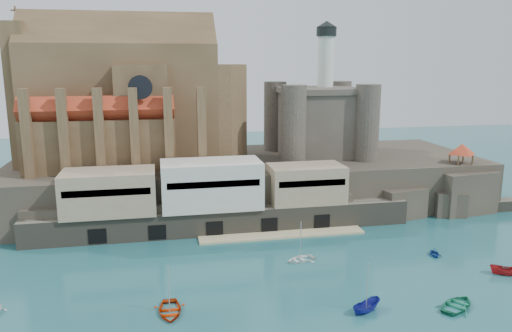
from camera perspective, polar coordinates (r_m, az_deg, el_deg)
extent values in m
plane|color=#1A5056|center=(74.13, 4.99, -12.65)|extent=(300.00, 300.00, 0.00)
cube|color=#2C2721|center=(109.43, -0.84, -1.67)|extent=(100.00, 34.00, 10.00)
cube|color=#2C2721|center=(94.20, -22.34, -6.14)|extent=(9.00, 5.00, 6.00)
cube|color=#2C2721|center=(92.38, -12.51, -5.85)|extent=(9.00, 5.00, 6.00)
cube|color=#2C2721|center=(93.47, -2.00, -5.35)|extent=(9.00, 5.00, 6.00)
cube|color=#2C2721|center=(97.55, 7.93, -4.71)|extent=(9.00, 5.00, 6.00)
cube|color=#2C2721|center=(103.81, 16.32, -4.07)|extent=(9.00, 5.00, 6.00)
cube|color=#5D584A|center=(92.34, -3.74, -6.08)|extent=(70.00, 6.00, 4.50)
cube|color=tan|center=(90.64, 3.00, -7.82)|extent=(30.00, 4.00, 0.40)
cube|color=black|center=(89.71, -17.67, -7.63)|extent=(3.00, 0.40, 2.60)
cube|color=black|center=(89.09, -11.22, -7.41)|extent=(3.00, 0.40, 2.60)
cube|color=black|center=(89.58, -4.76, -7.11)|extent=(3.00, 0.40, 2.60)
cube|color=black|center=(91.18, 1.53, -6.72)|extent=(3.00, 0.40, 2.60)
cube|color=black|center=(93.82, 7.53, -6.28)|extent=(3.00, 0.40, 2.60)
cube|color=gray|center=(91.30, -16.43, -2.84)|extent=(16.00, 9.00, 7.50)
cube|color=beige|center=(91.27, -5.13, -2.07)|extent=(18.00, 9.00, 8.50)
cube|color=gray|center=(95.01, 5.74, -1.99)|extent=(14.00, 8.00, 7.00)
cube|color=brown|center=(107.11, -14.98, 6.85)|extent=(38.00, 14.00, 24.00)
cube|color=brown|center=(106.79, -15.34, 13.27)|extent=(38.00, 13.01, 13.01)
cylinder|color=brown|center=(107.81, -4.74, 6.18)|extent=(14.00, 14.00, 20.00)
cube|color=brown|center=(107.13, -12.78, 5.89)|extent=(10.00, 20.00, 20.00)
cube|color=brown|center=(98.90, -17.39, 2.22)|extent=(28.00, 5.00, 10.00)
cube|color=brown|center=(117.60, -16.48, 3.75)|extent=(28.00, 5.00, 10.00)
cube|color=#A8331C|center=(98.06, -17.63, 6.02)|extent=(28.00, 5.66, 5.66)
cube|color=#A8331C|center=(116.89, -16.67, 6.96)|extent=(28.00, 5.66, 5.66)
cube|color=brown|center=(109.78, -25.05, 7.30)|extent=(4.00, 10.00, 28.00)
cylinder|color=black|center=(94.65, -13.09, 8.75)|extent=(4.40, 0.30, 4.40)
cube|color=brown|center=(97.57, -24.70, 3.33)|extent=(1.60, 2.20, 16.00)
cube|color=brown|center=(96.32, -21.11, 3.52)|extent=(1.60, 2.20, 16.00)
cube|color=brown|center=(95.46, -17.44, 3.70)|extent=(1.60, 2.20, 16.00)
cube|color=brown|center=(95.00, -13.71, 3.88)|extent=(1.60, 2.20, 16.00)
cube|color=brown|center=(94.95, -9.97, 4.03)|extent=(1.60, 2.20, 16.00)
cube|color=brown|center=(95.29, -6.23, 4.17)|extent=(1.60, 2.20, 16.00)
cube|color=#413B33|center=(112.19, 7.13, 4.81)|extent=(16.00, 16.00, 14.00)
cube|color=#413B33|center=(111.52, 7.23, 8.58)|extent=(17.00, 17.00, 1.20)
cylinder|color=#413B33|center=(102.14, 4.29, 4.73)|extent=(5.20, 5.20, 16.00)
cylinder|color=#413B33|center=(107.55, 12.56, 4.84)|extent=(5.20, 5.20, 16.00)
cylinder|color=#413B33|center=(117.52, 2.19, 5.71)|extent=(5.20, 5.20, 16.00)
cylinder|color=#413B33|center=(122.24, 9.53, 5.80)|extent=(5.20, 5.20, 16.00)
cylinder|color=silver|center=(113.87, 7.96, 11.45)|extent=(3.60, 3.60, 12.00)
cylinder|color=black|center=(114.04, 8.06, 14.97)|extent=(4.40, 4.40, 2.00)
cone|color=black|center=(114.13, 8.08, 15.77)|extent=(4.60, 4.60, 1.40)
cube|color=#2C2721|center=(112.58, 22.11, -2.52)|extent=(12.00, 10.00, 8.70)
cube|color=#2C2721|center=(108.47, 21.13, -3.99)|extent=(6.00, 5.00, 5.00)
cube|color=#2C2721|center=(117.27, 23.57, -2.77)|extent=(5.00, 4.00, 6.00)
cube|color=brown|center=(111.61, 22.29, -0.28)|extent=(4.20, 4.20, 0.30)
cylinder|color=brown|center=(109.15, 22.11, 0.25)|extent=(0.36, 0.36, 3.20)
cylinder|color=brown|center=(110.93, 23.49, 0.31)|extent=(0.36, 0.36, 3.20)
cylinder|color=brown|center=(111.77, 21.22, 0.58)|extent=(0.36, 0.36, 3.20)
cylinder|color=brown|center=(113.52, 22.58, 0.63)|extent=(0.36, 0.36, 3.20)
pyramid|color=#A8331C|center=(110.86, 22.46, 1.81)|extent=(6.40, 6.40, 2.20)
imported|color=#BC2D03|center=(65.73, -9.83, -16.20)|extent=(4.27, 1.28, 5.96)
imported|color=navy|center=(66.59, 12.47, -15.92)|extent=(2.34, 2.32, 4.56)
imported|color=#1A825B|center=(70.94, 22.04, -14.73)|extent=(3.48, 4.37, 6.16)
imported|color=#A71A1D|center=(83.44, 26.59, -11.04)|extent=(2.26, 2.23, 4.45)
imported|color=white|center=(80.16, 5.09, -10.69)|extent=(2.03, 3.66, 4.93)
imported|color=navy|center=(86.57, 19.71, -9.62)|extent=(2.88, 2.05, 3.06)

